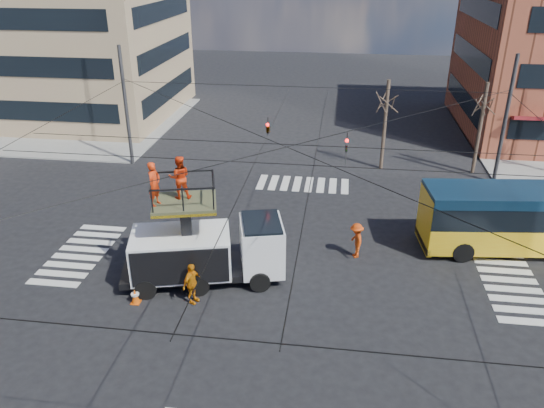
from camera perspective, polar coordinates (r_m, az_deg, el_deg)
The scene contains 11 objects.
ground at distance 24.66m, azimuth 1.41°, elevation -6.91°, with size 120.00×120.00×0.00m, color black.
sidewalk_nw at distance 49.55m, azimuth -20.73°, elevation 8.31°, with size 18.00×18.00×0.12m, color slate.
crosswalks at distance 24.66m, azimuth 1.41°, elevation -6.90°, with size 22.40×22.40×0.02m, color silver, non-canonical shape.
overhead_network at distance 23.05m, azimuth 1.46°, elevation 2.70°, with size 24.24×24.24×8.00m.
tree_a at distance 35.41m, azimuth 12.26°, elevation 10.78°, with size 2.00×2.00×6.00m.
tree_b at distance 36.37m, azimuth 21.85°, elevation 9.93°, with size 2.00×2.00×6.00m.
utility_truck at distance 23.07m, azimuth -7.10°, elevation -3.92°, with size 7.35×4.02×5.73m.
city_bus at distance 28.38m, azimuth 26.95°, elevation -1.38°, with size 11.37×3.83×3.20m.
traffic_cone at distance 22.96m, azimuth -14.51°, elevation -9.58°, with size 0.36×0.36×0.64m, color #F3570A.
worker_ground at distance 22.20m, azimuth -8.63°, elevation -8.46°, with size 1.07×0.44×1.82m, color orange.
flagger at distance 25.43m, azimuth 9.04°, elevation -3.89°, with size 1.13×0.65×1.75m, color #D33F0D.
Camera 1 is at (2.24, -20.77, 13.11)m, focal length 35.00 mm.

